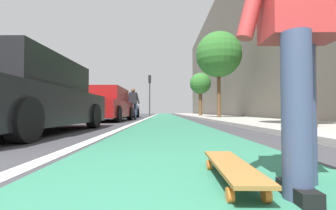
# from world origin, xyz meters

# --- Properties ---
(ground_plane) EXTENTS (80.00, 80.00, 0.00)m
(ground_plane) POSITION_xyz_m (10.00, 0.00, 0.00)
(ground_plane) COLOR #38383D
(bike_lane_paint) EXTENTS (56.00, 2.17, 0.00)m
(bike_lane_paint) POSITION_xyz_m (24.00, 0.00, 0.00)
(bike_lane_paint) COLOR #2D7256
(bike_lane_paint) RESTS_ON ground
(lane_stripe_white) EXTENTS (52.00, 0.16, 0.01)m
(lane_stripe_white) POSITION_xyz_m (20.00, 1.23, 0.00)
(lane_stripe_white) COLOR silver
(lane_stripe_white) RESTS_ON ground
(sidewalk_curb) EXTENTS (52.00, 3.20, 0.10)m
(sidewalk_curb) POSITION_xyz_m (18.00, -3.45, 0.05)
(sidewalk_curb) COLOR #9E9B93
(sidewalk_curb) RESTS_ON ground
(building_facade) EXTENTS (40.00, 1.20, 12.33)m
(building_facade) POSITION_xyz_m (22.00, -5.88, 6.17)
(building_facade) COLOR #5D554C
(building_facade) RESTS_ON ground
(skateboard) EXTENTS (0.85, 0.23, 0.11)m
(skateboard) POSITION_xyz_m (0.84, -0.23, 0.09)
(skateboard) COLOR orange
(skateboard) RESTS_ON ground
(skater_person) EXTENTS (0.45, 0.72, 1.64)m
(skater_person) POSITION_xyz_m (0.69, -0.57, 0.94)
(skater_person) COLOR #384260
(skater_person) RESTS_ON ground
(parked_car_near) EXTENTS (4.61, 2.02, 1.47)m
(parked_car_near) POSITION_xyz_m (3.97, 2.88, 0.70)
(parked_car_near) COLOR black
(parked_car_near) RESTS_ON ground
(parked_car_mid) EXTENTS (4.59, 2.04, 1.49)m
(parked_car_mid) POSITION_xyz_m (9.88, 2.82, 0.72)
(parked_car_mid) COLOR maroon
(parked_car_mid) RESTS_ON ground
(parked_car_far) EXTENTS (4.02, 1.94, 1.49)m
(parked_car_far) POSITION_xyz_m (15.60, 3.00, 0.72)
(parked_car_far) COLOR navy
(parked_car_far) RESTS_ON ground
(traffic_light) EXTENTS (0.33, 0.28, 4.25)m
(traffic_light) POSITION_xyz_m (23.35, 1.63, 2.94)
(traffic_light) COLOR #2D2D2D
(traffic_light) RESTS_ON ground
(street_tree_mid) EXTENTS (2.65, 2.65, 5.09)m
(street_tree_mid) POSITION_xyz_m (12.64, -3.05, 3.75)
(street_tree_mid) COLOR brown
(street_tree_mid) RESTS_ON ground
(street_tree_far) EXTENTS (1.85, 1.85, 3.83)m
(street_tree_far) POSITION_xyz_m (19.29, -3.05, 2.85)
(street_tree_far) COLOR brown
(street_tree_far) RESTS_ON ground
(pedestrian_distant) EXTENTS (0.48, 0.74, 1.69)m
(pedestrian_distant) POSITION_xyz_m (11.83, 1.83, 0.97)
(pedestrian_distant) COLOR #384260
(pedestrian_distant) RESTS_ON ground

